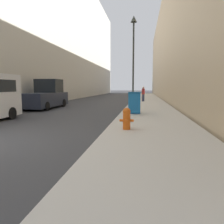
# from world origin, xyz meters

# --- Properties ---
(sidewalk_right) EXTENTS (3.55, 60.00, 0.16)m
(sidewalk_right) POSITION_xyz_m (5.53, 18.00, 0.08)
(sidewalk_right) COLOR #B7B2A8
(sidewalk_right) RESTS_ON ground
(building_left_glass) EXTENTS (12.00, 60.00, 19.23)m
(building_left_glass) POSITION_xyz_m (-10.29, 26.00, 9.61)
(building_left_glass) COLOR beige
(building_left_glass) RESTS_ON ground
(building_right_stone) EXTENTS (12.00, 60.00, 13.94)m
(building_right_stone) POSITION_xyz_m (13.40, 26.00, 6.97)
(building_right_stone) COLOR tan
(building_right_stone) RESTS_ON ground
(fire_hydrant) EXTENTS (0.51, 0.40, 0.78)m
(fire_hydrant) POSITION_xyz_m (4.51, 2.34, 0.57)
(fire_hydrant) COLOR #D15614
(fire_hydrant) RESTS_ON sidewalk_right
(trash_bin) EXTENTS (0.69, 0.66, 1.24)m
(trash_bin) POSITION_xyz_m (4.59, 7.08, 0.79)
(trash_bin) COLOR #19609E
(trash_bin) RESTS_ON sidewalk_right
(lamppost) EXTENTS (0.46, 0.46, 6.66)m
(lamppost) POSITION_xyz_m (4.30, 11.15, 4.61)
(lamppost) COLOR #2D332D
(lamppost) RESTS_ON sidewalk_right
(pickup_truck) EXTENTS (2.08, 5.28, 2.31)m
(pickup_truck) POSITION_xyz_m (-2.64, 11.04, 0.93)
(pickup_truck) COLOR #232838
(pickup_truck) RESTS_ON ground
(pedestrian_on_sidewalk) EXTENTS (0.31, 0.20, 1.56)m
(pedestrian_on_sidewalk) POSITION_xyz_m (5.05, 17.99, 0.94)
(pedestrian_on_sidewalk) COLOR #2D3347
(pedestrian_on_sidewalk) RESTS_ON sidewalk_right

